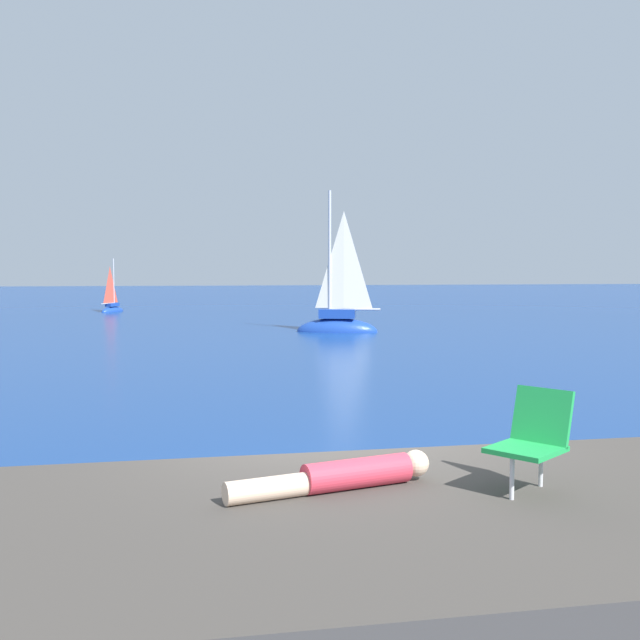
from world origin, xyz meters
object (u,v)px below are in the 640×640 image
sailboat_far (112,309)px  beach_chair (533,435)px  person_sunbather (342,476)px  sailboat_near (338,324)px

sailboat_far → beach_chair: (8.54, -37.60, 1.25)m
person_sunbather → beach_chair: size_ratio=2.14×
sailboat_far → beach_chair: 38.58m
sailboat_far → beach_chair: sailboat_far is taller
sailboat_far → beach_chair: size_ratio=4.04×
sailboat_near → beach_chair: 24.20m
sailboat_far → sailboat_near: bearing=-110.2°
sailboat_near → sailboat_far: size_ratio=1.89×
sailboat_near → person_sunbather: (-3.52, -23.89, 0.77)m
person_sunbather → sailboat_near: bearing=-115.9°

